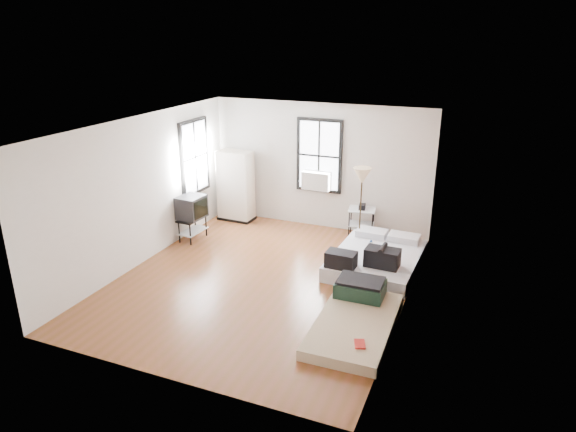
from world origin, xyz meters
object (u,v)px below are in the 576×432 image
at_px(mattress_bare, 356,315).
at_px(wardrobe, 236,186).
at_px(side_table, 362,214).
at_px(mattress_main, 376,258).
at_px(floor_lamp, 362,180).
at_px(tv_stand, 192,209).

distance_m(mattress_bare, wardrobe, 5.20).
height_order(wardrobe, side_table, wardrobe).
distance_m(mattress_main, side_table, 1.61).
bearing_deg(mattress_bare, floor_lamp, 102.94).
relative_size(mattress_bare, side_table, 2.88).
bearing_deg(wardrobe, floor_lamp, -7.12).
bearing_deg(floor_lamp, side_table, 100.53).
height_order(wardrobe, tv_stand, wardrobe).
distance_m(side_table, tv_stand, 3.64).
xyz_separation_m(wardrobe, side_table, (3.02, 0.07, -0.32)).
relative_size(mattress_main, wardrobe, 1.30).
distance_m(wardrobe, floor_lamp, 3.23).
distance_m(mattress_main, tv_stand, 3.99).
distance_m(wardrobe, side_table, 3.03).
relative_size(floor_lamp, tv_stand, 1.74).
distance_m(mattress_bare, side_table, 3.61).
bearing_deg(side_table, tv_stand, -154.95).
height_order(mattress_main, side_table, side_table).
bearing_deg(side_table, wardrobe, -178.67).
bearing_deg(wardrobe, mattress_main, -18.05).
relative_size(mattress_main, side_table, 2.90).
bearing_deg(mattress_main, wardrobe, 161.61).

